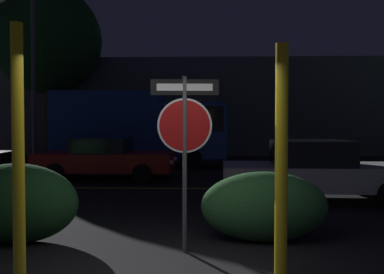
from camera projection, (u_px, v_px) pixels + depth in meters
road_center_stripe at (187, 188)px, 11.86m from camera, size 37.96×0.12×0.01m
stop_sign at (185, 127)px, 5.99m from camera, size 0.95×0.09×2.48m
yellow_pole_left at (18, 165)px, 4.25m from camera, size 0.12×0.12×2.81m
yellow_pole_right at (281, 164)px, 4.83m from camera, size 0.14×0.14×2.72m
hedge_bush_1 at (16, 203)px, 6.48m from camera, size 1.90×1.00×1.21m
hedge_bush_2 at (264, 207)px, 6.54m from camera, size 1.94×0.83×1.08m
passing_car_2 at (105, 158)px, 13.70m from camera, size 4.38×2.11×1.35m
passing_car_3 at (315, 171)px, 9.99m from camera, size 4.49×2.10×1.42m
delivery_truck at (143, 126)px, 17.65m from camera, size 7.02×2.55×3.08m
street_lamp at (33, 34)px, 17.19m from camera, size 0.47×0.47×8.44m
tree_2 at (47, 40)px, 22.05m from camera, size 5.58×5.58×8.89m
building_backdrop at (223, 108)px, 25.18m from camera, size 26.54×3.86×5.42m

